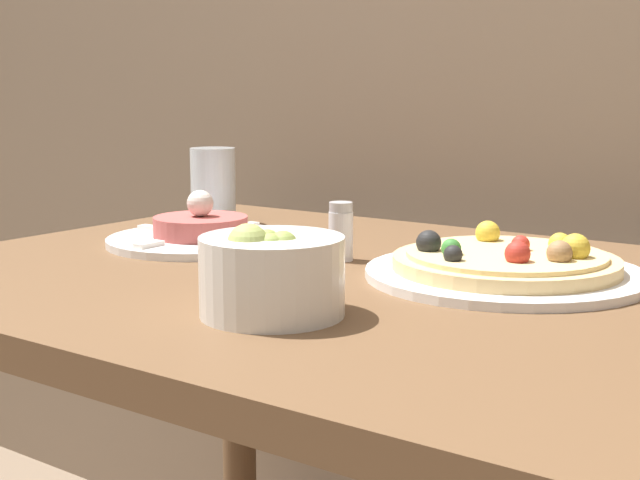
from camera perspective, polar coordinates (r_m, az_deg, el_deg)
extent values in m
cube|color=brown|center=(1.01, 2.40, -3.23)|extent=(1.04, 0.76, 0.03)
cylinder|color=brown|center=(1.63, -5.21, -11.39)|extent=(0.06, 0.06, 0.69)
cylinder|color=white|center=(1.01, 11.76, -2.15)|extent=(0.31, 0.31, 0.01)
cylinder|color=#E5C17F|center=(1.01, 11.78, -1.46)|extent=(0.25, 0.25, 0.01)
cylinder|color=beige|center=(1.00, 11.80, -0.90)|extent=(0.22, 0.22, 0.01)
sphere|color=gold|center=(0.99, 16.02, -0.51)|extent=(0.03, 0.03, 0.03)
sphere|color=#387F33|center=(0.98, 8.39, -0.54)|extent=(0.02, 0.02, 0.02)
sphere|color=gold|center=(1.02, 15.10, -0.26)|extent=(0.03, 0.03, 0.03)
sphere|color=black|center=(0.95, 8.51, -0.93)|extent=(0.02, 0.02, 0.02)
sphere|color=gold|center=(1.07, 10.68, 0.45)|extent=(0.03, 0.03, 0.03)
sphere|color=#B22D23|center=(0.95, 12.53, -0.87)|extent=(0.03, 0.03, 0.03)
sphere|color=#B22D23|center=(1.02, 12.71, -0.28)|extent=(0.02, 0.02, 0.02)
sphere|color=#997047|center=(0.97, 15.07, -0.81)|extent=(0.03, 0.03, 0.03)
sphere|color=black|center=(1.00, 6.97, -0.17)|extent=(0.03, 0.03, 0.03)
cylinder|color=white|center=(1.21, -7.62, -0.01)|extent=(0.25, 0.25, 0.01)
cylinder|color=#B2514C|center=(1.21, -7.64, 0.86)|extent=(0.13, 0.13, 0.03)
sphere|color=silver|center=(1.21, -7.68, 2.35)|extent=(0.04, 0.04, 0.04)
cube|color=white|center=(1.15, -4.18, -0.10)|extent=(0.04, 0.02, 0.01)
cube|color=white|center=(1.28, -4.73, 0.93)|extent=(0.02, 0.04, 0.01)
cube|color=white|center=(1.28, -10.74, 0.77)|extent=(0.04, 0.02, 0.01)
cube|color=white|center=(1.15, -10.88, -0.29)|extent=(0.02, 0.04, 0.01)
cylinder|color=white|center=(0.83, -3.09, -2.32)|extent=(0.14, 0.14, 0.07)
sphere|color=#8EA34C|center=(0.83, -3.38, -0.16)|extent=(0.03, 0.03, 0.03)
sphere|color=#8EA34C|center=(0.81, -3.18, -0.46)|extent=(0.03, 0.03, 0.03)
sphere|color=#A3B25B|center=(0.81, -4.63, -0.30)|extent=(0.04, 0.04, 0.04)
sphere|color=#8EA34C|center=(0.81, -2.38, -0.38)|extent=(0.03, 0.03, 0.03)
cylinder|color=silver|center=(1.39, -6.85, 3.47)|extent=(0.07, 0.07, 0.12)
cylinder|color=silver|center=(1.09, 1.34, 0.24)|extent=(0.03, 0.03, 0.06)
cylinder|color=#B2B2B7|center=(1.08, 1.35, 2.13)|extent=(0.03, 0.03, 0.01)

